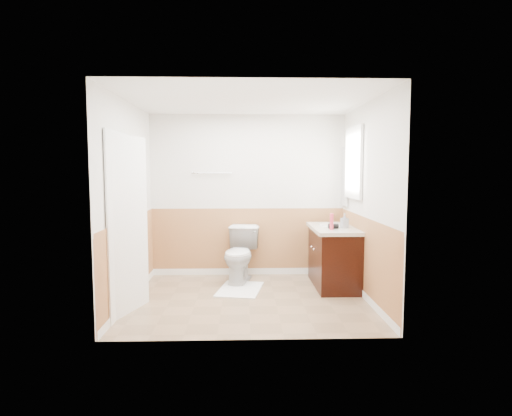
{
  "coord_description": "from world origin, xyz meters",
  "views": [
    {
      "loc": [
        -0.07,
        -5.28,
        1.65
      ],
      "look_at": [
        0.1,
        0.25,
        1.15
      ],
      "focal_mm": 29.65,
      "sensor_mm": 36.0,
      "label": 1
    }
  ],
  "objects_px": {
    "vanity_cabinet": "(334,258)",
    "soap_dispenser": "(345,221)",
    "bath_mat": "(240,289)",
    "lotion_bottle": "(332,222)",
    "toilet": "(240,255)"
  },
  "relations": [
    {
      "from": "toilet",
      "to": "lotion_bottle",
      "type": "relative_size",
      "value": 3.69
    },
    {
      "from": "lotion_bottle",
      "to": "toilet",
      "type": "bearing_deg",
      "value": 155.54
    },
    {
      "from": "vanity_cabinet",
      "to": "lotion_bottle",
      "type": "height_order",
      "value": "lotion_bottle"
    },
    {
      "from": "toilet",
      "to": "soap_dispenser",
      "type": "relative_size",
      "value": 4.05
    },
    {
      "from": "bath_mat",
      "to": "soap_dispenser",
      "type": "xyz_separation_m",
      "value": [
        1.45,
        0.07,
        0.94
      ]
    },
    {
      "from": "bath_mat",
      "to": "lotion_bottle",
      "type": "xyz_separation_m",
      "value": [
        1.23,
        -0.13,
        0.95
      ]
    },
    {
      "from": "bath_mat",
      "to": "vanity_cabinet",
      "type": "xyz_separation_m",
      "value": [
        1.33,
        0.17,
        0.39
      ]
    },
    {
      "from": "vanity_cabinet",
      "to": "bath_mat",
      "type": "bearing_deg",
      "value": -172.77
    },
    {
      "from": "bath_mat",
      "to": "lotion_bottle",
      "type": "distance_m",
      "value": 1.56
    },
    {
      "from": "vanity_cabinet",
      "to": "lotion_bottle",
      "type": "xyz_separation_m",
      "value": [
        -0.1,
        -0.3,
        0.56
      ]
    },
    {
      "from": "soap_dispenser",
      "to": "bath_mat",
      "type": "bearing_deg",
      "value": -177.39
    },
    {
      "from": "bath_mat",
      "to": "soap_dispenser",
      "type": "distance_m",
      "value": 1.73
    },
    {
      "from": "toilet",
      "to": "lotion_bottle",
      "type": "xyz_separation_m",
      "value": [
        1.23,
        -0.56,
        0.55
      ]
    },
    {
      "from": "vanity_cabinet",
      "to": "soap_dispenser",
      "type": "xyz_separation_m",
      "value": [
        0.12,
        -0.1,
        0.55
      ]
    },
    {
      "from": "toilet",
      "to": "lotion_bottle",
      "type": "height_order",
      "value": "lotion_bottle"
    }
  ]
}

